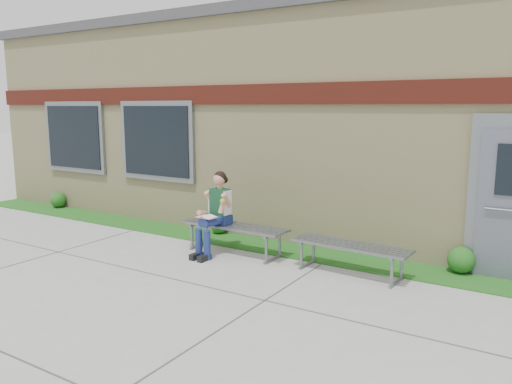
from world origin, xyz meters
The scene contains 9 objects.
ground centered at (0.00, 0.00, 0.00)m, with size 80.00×80.00×0.00m, color #9E9E99.
grass_strip centered at (0.00, 2.60, 0.01)m, with size 16.00×0.80×0.02m, color #144E16.
school_building centered at (0.00, 5.99, 2.10)m, with size 16.20×6.22×4.20m.
bench_left centered at (-0.47, 2.00, 0.37)m, with size 1.85×0.54×0.48m.
bench_right centered at (1.53, 2.00, 0.35)m, with size 1.75×0.58×0.45m.
girl centered at (-0.71, 1.80, 0.72)m, with size 0.47×0.80×1.36m.
shrub_west centered at (-6.11, 2.85, 0.20)m, with size 0.36×0.36×0.36m, color #144E16.
shrub_mid centered at (-1.41, 2.85, 0.17)m, with size 0.31×0.31×0.31m, color #144E16.
shrub_east centered at (2.89, 2.85, 0.21)m, with size 0.39×0.39×0.39m, color #144E16.
Camera 1 is at (4.00, -4.58, 2.40)m, focal length 35.00 mm.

